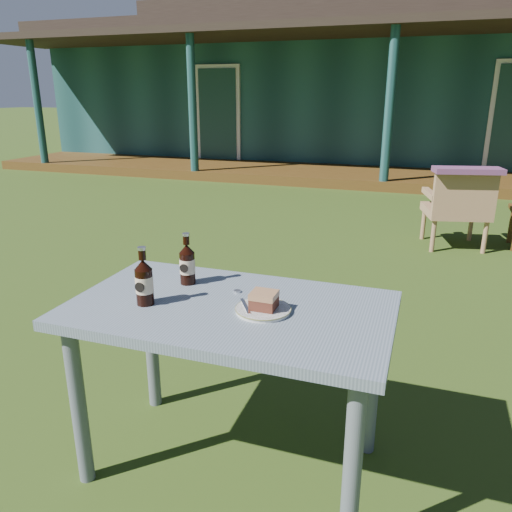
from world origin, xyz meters
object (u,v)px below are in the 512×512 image
at_px(cola_bottle_far, 144,282).
at_px(cola_bottle_near, 187,264).
at_px(cake_slice, 264,300).
at_px(cafe_table, 230,330).
at_px(armchair_left, 458,205).
at_px(plate, 263,309).

bearing_deg(cola_bottle_far, cola_bottle_near, 77.29).
bearing_deg(cola_bottle_far, cake_slice, 10.17).
xyz_separation_m(cafe_table, armchair_left, (0.96, 3.54, -0.19)).
height_order(cola_bottle_far, armchair_left, cola_bottle_far).
bearing_deg(armchair_left, cola_bottle_near, -109.57).
distance_m(plate, cola_bottle_near, 0.43).
bearing_deg(cafe_table, cola_bottle_near, 148.59).
relative_size(cafe_table, cola_bottle_far, 5.36).
height_order(cafe_table, armchair_left, armchair_left).
height_order(cola_bottle_near, armchair_left, cola_bottle_near).
bearing_deg(cafe_table, cake_slice, -5.50).
height_order(cafe_table, cake_slice, cake_slice).
relative_size(cola_bottle_near, armchair_left, 0.28).
relative_size(cake_slice, cola_bottle_far, 0.41).
distance_m(cola_bottle_near, armchair_left, 3.62).
distance_m(cake_slice, armchair_left, 3.67).
xyz_separation_m(cafe_table, cola_bottle_far, (-0.30, -0.09, 0.19)).
xyz_separation_m(cake_slice, cola_bottle_far, (-0.44, -0.08, 0.04)).
distance_m(cola_bottle_near, cola_bottle_far, 0.25).
bearing_deg(plate, armchair_left, 76.99).
distance_m(cafe_table, plate, 0.17).
height_order(plate, cake_slice, cake_slice).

